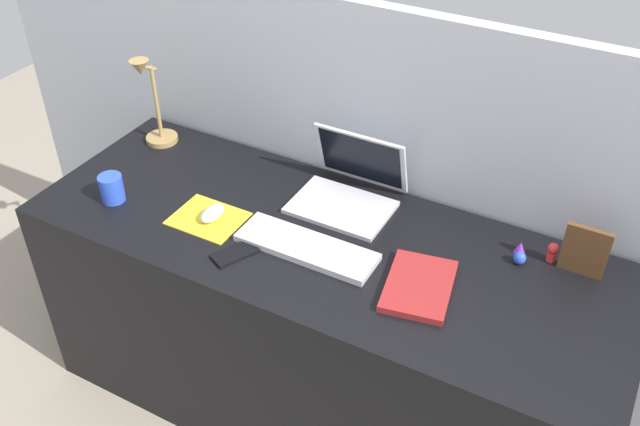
% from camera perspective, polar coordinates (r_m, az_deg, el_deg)
% --- Properties ---
extents(ground_plane, '(6.00, 6.00, 0.00)m').
position_cam_1_polar(ground_plane, '(2.58, 0.15, -14.94)').
color(ground_plane, gray).
extents(back_wall, '(2.98, 0.05, 1.31)m').
position_cam_1_polar(back_wall, '(2.36, 4.41, 1.27)').
color(back_wall, '#B2B7C1').
rests_on(back_wall, ground_plane).
extents(desk, '(1.78, 0.65, 0.74)m').
position_cam_1_polar(desk, '(2.30, 0.16, -9.25)').
color(desk, black).
rests_on(desk, ground_plane).
extents(laptop, '(0.30, 0.27, 0.21)m').
position_cam_1_polar(laptop, '(2.18, 2.43, 2.26)').
color(laptop, silver).
rests_on(laptop, desk).
extents(keyboard, '(0.41, 0.13, 0.02)m').
position_cam_1_polar(keyboard, '(2.00, -1.10, -2.78)').
color(keyboard, silver).
rests_on(keyboard, desk).
extents(mousepad, '(0.21, 0.17, 0.00)m').
position_cam_1_polar(mousepad, '(2.15, -8.98, -0.44)').
color(mousepad, yellow).
rests_on(mousepad, desk).
extents(mouse, '(0.06, 0.10, 0.03)m').
position_cam_1_polar(mouse, '(2.14, -8.65, -0.02)').
color(mouse, silver).
rests_on(mouse, mousepad).
extents(cell_phone, '(0.11, 0.14, 0.01)m').
position_cam_1_polar(cell_phone, '(2.01, -6.87, -3.25)').
color(cell_phone, black).
rests_on(cell_phone, desk).
extents(desk_lamp, '(0.11, 0.14, 0.32)m').
position_cam_1_polar(desk_lamp, '(2.47, -13.35, 8.51)').
color(desk_lamp, '#A5844C').
rests_on(desk_lamp, desk).
extents(notebook_pad, '(0.21, 0.27, 0.02)m').
position_cam_1_polar(notebook_pad, '(1.90, 7.96, -5.83)').
color(notebook_pad, maroon).
rests_on(notebook_pad, desk).
extents(picture_frame, '(0.12, 0.02, 0.15)m').
position_cam_1_polar(picture_frame, '(2.02, 20.54, -2.89)').
color(picture_frame, brown).
rests_on(picture_frame, desk).
extents(coffee_mug, '(0.07, 0.07, 0.09)m').
position_cam_1_polar(coffee_mug, '(2.27, -16.41, 1.92)').
color(coffee_mug, blue).
rests_on(coffee_mug, desk).
extents(toy_figurine_purple, '(0.03, 0.03, 0.04)m').
position_cam_1_polar(toy_figurine_purple, '(2.07, 15.81, -2.69)').
color(toy_figurine_purple, purple).
rests_on(toy_figurine_purple, desk).
extents(toy_figurine_red, '(0.03, 0.03, 0.06)m').
position_cam_1_polar(toy_figurine_red, '(2.06, 18.19, -2.97)').
color(toy_figurine_red, red).
rests_on(toy_figurine_red, desk).
extents(toy_figurine_blue, '(0.03, 0.03, 0.04)m').
position_cam_1_polar(toy_figurine_blue, '(2.03, 15.76, -3.49)').
color(toy_figurine_blue, blue).
rests_on(toy_figurine_blue, desk).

